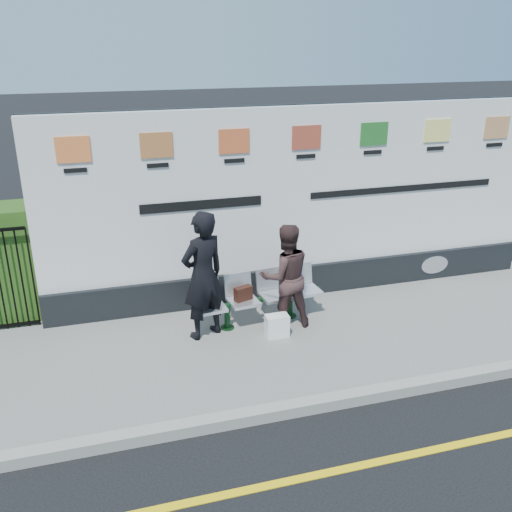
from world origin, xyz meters
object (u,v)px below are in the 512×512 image
Objects in this scene: billboard at (302,217)px; woman_right at (285,276)px; bench at (259,310)px; woman_left at (203,276)px.

billboard is 5.16× the size of woman_right.
billboard is at bearing 35.26° from bench.
bench is at bearing -138.98° from billboard.
woman_right is (1.18, -0.03, -0.14)m from woman_left.
billboard is 1.28m from woman_right.
billboard is 4.37× the size of woman_left.
billboard is at bearing -175.82° from woman_left.
billboard reaches higher than woman_left.
woman_right is (0.33, -0.18, 0.57)m from bench.
woman_left is 1.18× the size of woman_right.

